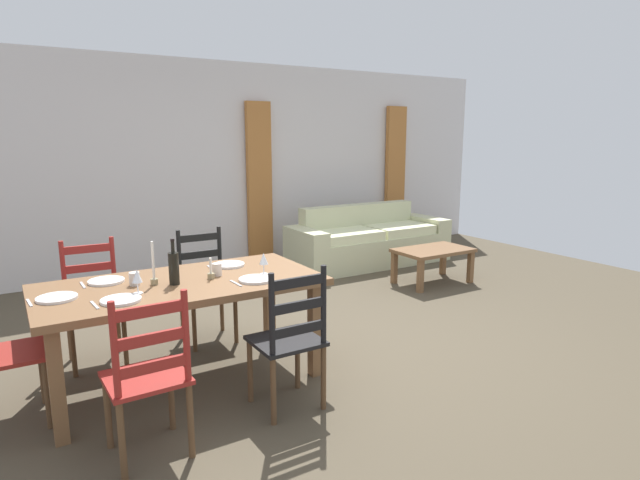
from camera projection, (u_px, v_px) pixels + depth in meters
ground_plane at (331, 349)px, 4.39m from camera, size 9.60×9.60×0.02m
wall_far at (196, 166)px, 6.88m from camera, size 9.60×0.16×2.70m
curtain_panel_left at (259, 183)px, 7.24m from camera, size 0.35×0.08×2.20m
curtain_panel_right at (395, 176)px, 8.47m from camera, size 0.35×0.08×2.20m
dining_table at (182, 293)px, 3.66m from camera, size 1.90×0.96×0.75m
dining_chair_near_left at (148, 376)px, 2.81m from camera, size 0.43×0.41×0.96m
dining_chair_near_right at (290, 339)px, 3.33m from camera, size 0.42×0.40×0.96m
dining_chair_far_left at (93, 303)px, 4.05m from camera, size 0.44×0.42×0.96m
dining_chair_far_right at (205, 286)px, 4.51m from camera, size 0.43×0.41×0.96m
dinner_plate_near_left at (121, 300)px, 3.20m from camera, size 0.24×0.24×0.02m
fork_near_left at (95, 305)px, 3.13m from camera, size 0.03×0.17×0.01m
dinner_plate_near_right at (256, 279)px, 3.66m from camera, size 0.24×0.24×0.02m
fork_near_right at (236, 283)px, 3.59m from camera, size 0.02×0.17×0.01m
dinner_plate_far_left at (106, 281)px, 3.62m from camera, size 0.24×0.24×0.02m
fork_far_left at (83, 285)px, 3.54m from camera, size 0.02×0.17×0.01m
dinner_plate_far_right at (229, 265)px, 4.08m from camera, size 0.24×0.24×0.02m
fork_far_right at (211, 268)px, 4.00m from camera, size 0.03×0.17×0.01m
dinner_plate_head_west at (57, 298)px, 3.24m from camera, size 0.24×0.24×0.02m
fork_head_west at (29, 303)px, 3.17m from camera, size 0.03×0.17×0.01m
wine_bottle at (174, 267)px, 3.55m from camera, size 0.07×0.07×0.32m
wine_glass_near_left at (137, 277)px, 3.34m from camera, size 0.06×0.06×0.16m
wine_glass_near_right at (264, 259)px, 3.81m from camera, size 0.06×0.06×0.16m
coffee_cup_primary at (217, 269)px, 3.79m from camera, size 0.07×0.07×0.09m
coffee_cup_secondary at (134, 279)px, 3.54m from camera, size 0.07×0.07×0.09m
candle_tall at (154, 272)px, 3.55m from camera, size 0.05×0.05×0.30m
candle_short at (211, 273)px, 3.70m from camera, size 0.05×0.05×0.15m
couch at (367, 243)px, 7.27m from camera, size 2.28×0.81×0.80m
coffee_table at (433, 254)px, 6.28m from camera, size 0.90×0.56×0.42m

